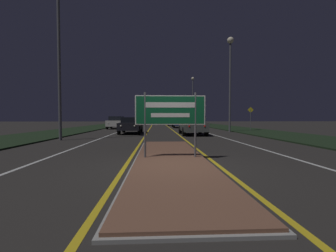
{
  "coord_description": "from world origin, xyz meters",
  "views": [
    {
      "loc": [
        -0.44,
        -6.35,
        1.38
      ],
      "look_at": [
        0.0,
        2.41,
        1.06
      ],
      "focal_mm": 24.0,
      "sensor_mm": 36.0,
      "label": 1
    }
  ],
  "objects": [
    {
      "name": "lane_line_white_left",
      "position": [
        -4.2,
        25.0,
        0.0
      ],
      "size": [
        0.12,
        70.0,
        0.01
      ],
      "color": "silver",
      "rests_on": "ground_plane"
    },
    {
      "name": "ground_plane",
      "position": [
        0.0,
        0.0,
        0.0
      ],
      "size": [
        160.0,
        160.0,
        0.0
      ],
      "primitive_type": "plane",
      "color": "#282623"
    },
    {
      "name": "centre_line_yellow_left",
      "position": [
        -1.34,
        25.0,
        0.0
      ],
      "size": [
        0.12,
        70.0,
        0.01
      ],
      "color": "gold",
      "rests_on": "ground_plane"
    },
    {
      "name": "highway_sign",
      "position": [
        0.0,
        0.91,
        1.56
      ],
      "size": [
        2.27,
        0.07,
        2.1
      ],
      "color": "#56565B",
      "rests_on": "median_island"
    },
    {
      "name": "car_approaching_1",
      "position": [
        -5.57,
        22.39,
        0.82
      ],
      "size": [
        1.97,
        4.12,
        1.57
      ],
      "color": "silver",
      "rests_on": "ground_plane"
    },
    {
      "name": "car_receding_1",
      "position": [
        2.7,
        25.22,
        0.76
      ],
      "size": [
        1.84,
        4.55,
        1.39
      ],
      "color": "navy",
      "rests_on": "ground_plane"
    },
    {
      "name": "streetlight_left_near",
      "position": [
        -6.37,
        7.74,
        6.73
      ],
      "size": [
        0.56,
        0.56,
        10.26
      ],
      "color": "#56565B",
      "rests_on": "ground_plane"
    },
    {
      "name": "car_approaching_2",
      "position": [
        -5.65,
        30.79,
        0.75
      ],
      "size": [
        1.85,
        4.42,
        1.41
      ],
      "color": "black",
      "rests_on": "ground_plane"
    },
    {
      "name": "car_receding_3",
      "position": [
        5.84,
        41.75,
        0.8
      ],
      "size": [
        1.96,
        4.19,
        1.52
      ],
      "color": "silver",
      "rests_on": "ground_plane"
    },
    {
      "name": "streetlight_right_far",
      "position": [
        6.11,
        34.3,
        5.78
      ],
      "size": [
        0.54,
        0.54,
        8.77
      ],
      "color": "#56565B",
      "rests_on": "ground_plane"
    },
    {
      "name": "centre_line_yellow_right",
      "position": [
        1.34,
        25.0,
        0.0
      ],
      "size": [
        0.12,
        70.0,
        0.01
      ],
      "color": "gold",
      "rests_on": "ground_plane"
    },
    {
      "name": "lane_line_white_right",
      "position": [
        4.2,
        25.0,
        0.0
      ],
      "size": [
        0.12,
        70.0,
        0.01
      ],
      "color": "silver",
      "rests_on": "ground_plane"
    },
    {
      "name": "car_approaching_0",
      "position": [
        -2.72,
        13.65,
        0.77
      ],
      "size": [
        1.87,
        4.45,
        1.43
      ],
      "color": "black",
      "rests_on": "ground_plane"
    },
    {
      "name": "car_receding_0",
      "position": [
        2.47,
        11.73,
        0.79
      ],
      "size": [
        1.95,
        4.23,
        1.5
      ],
      "color": "#4C514C",
      "rests_on": "ground_plane"
    },
    {
      "name": "verge_left",
      "position": [
        -9.5,
        20.0,
        0.04
      ],
      "size": [
        5.0,
        100.0,
        0.08
      ],
      "color": "black",
      "rests_on": "ground_plane"
    },
    {
      "name": "warning_sign",
      "position": [
        9.16,
        16.17,
        1.53
      ],
      "size": [
        0.6,
        0.06,
        2.41
      ],
      "color": "#56565B",
      "rests_on": "verge_right"
    },
    {
      "name": "edge_line_white_right",
      "position": [
        7.2,
        25.0,
        0.0
      ],
      "size": [
        0.1,
        70.0,
        0.01
      ],
      "color": "silver",
      "rests_on": "ground_plane"
    },
    {
      "name": "streetlight_right_near",
      "position": [
        6.61,
        15.0,
        6.38
      ],
      "size": [
        0.62,
        0.62,
        9.09
      ],
      "color": "#56565B",
      "rests_on": "ground_plane"
    },
    {
      "name": "verge_right",
      "position": [
        9.5,
        20.0,
        0.04
      ],
      "size": [
        5.0,
        100.0,
        0.08
      ],
      "color": "black",
      "rests_on": "ground_plane"
    },
    {
      "name": "edge_line_white_left",
      "position": [
        -7.2,
        25.0,
        0.0
      ],
      "size": [
        0.1,
        70.0,
        0.01
      ],
      "color": "silver",
      "rests_on": "ground_plane"
    },
    {
      "name": "median_island",
      "position": [
        0.0,
        0.91,
        0.04
      ],
      "size": [
        2.3,
        9.68,
        0.1
      ],
      "color": "#999993",
      "rests_on": "ground_plane"
    },
    {
      "name": "car_receding_2",
      "position": [
        2.37,
        34.45,
        0.79
      ],
      "size": [
        1.88,
        4.11,
        1.52
      ],
      "color": "black",
      "rests_on": "ground_plane"
    }
  ]
}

